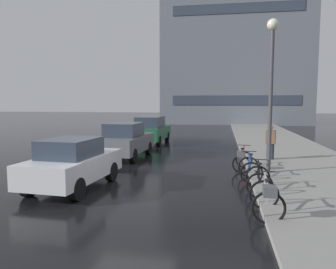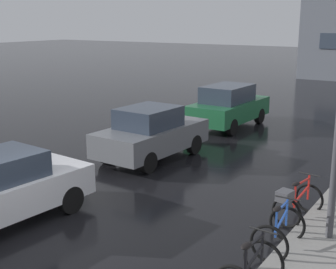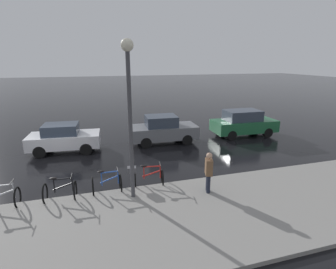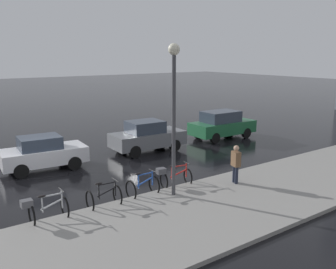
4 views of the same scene
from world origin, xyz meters
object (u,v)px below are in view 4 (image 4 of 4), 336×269
bicycle_nearest (44,209)px  pedestrian (236,163)px  bicycle_third (143,187)px  streetlamp (174,98)px  bicycle_second (104,197)px  bicycle_farthest (172,176)px  car_green (222,125)px  car_white (43,153)px  car_grey (147,136)px

bicycle_nearest → pedestrian: size_ratio=0.81×
pedestrian → bicycle_third: bearing=-107.7°
bicycle_nearest → streetlamp: (0.64, 4.55, 3.21)m
bicycle_second → bicycle_farthest: bicycle_second is taller
bicycle_farthest → pedestrian: size_ratio=0.87×
bicycle_third → streetlamp: streetlamp is taller
bicycle_second → car_green: bearing=117.4°
car_white → pedestrian: (6.66, 5.55, 0.16)m
bicycle_second → car_grey: car_grey is taller
bicycle_farthest → streetlamp: bearing=-34.2°
bicycle_second → car_grey: bearing=136.6°
car_green → pedestrian: bearing=-40.1°
bicycle_farthest → pedestrian: pedestrian is taller
bicycle_nearest → streetlamp: 5.60m
bicycle_farthest → car_white: 6.33m
bicycle_nearest → bicycle_second: (0.03, 2.04, -0.08)m
car_green → pedestrian: 8.73m
bicycle_farthest → streetlamp: 3.41m
bicycle_nearest → bicycle_third: 3.67m
car_white → bicycle_third: bearing=19.2°
bicycle_nearest → streetlamp: streetlamp is taller
streetlamp → bicycle_second: bearing=-103.7°
pedestrian → streetlamp: streetlamp is taller
bicycle_nearest → bicycle_farthest: 5.17m
car_white → car_grey: 5.65m
bicycle_second → streetlamp: size_ratio=0.20×
bicycle_third → bicycle_farthest: bicycle_third is taller
bicycle_nearest → car_white: car_white is taller
car_green → pedestrian: car_green is taller
bicycle_farthest → car_grey: (-5.38, 2.25, 0.35)m
car_white → car_grey: (-0.05, 5.65, 0.04)m
bicycle_third → car_green: 10.78m
bicycle_third → car_white: (-5.50, -1.92, 0.38)m
car_white → pedestrian: size_ratio=2.28×
streetlamp → bicycle_third: bearing=-129.7°
bicycle_farthest → streetlamp: (0.90, -0.61, 3.23)m
car_white → car_green: 11.17m
car_green → streetlamp: 10.82m
bicycle_farthest → car_grey: size_ratio=0.36×
bicycle_nearest → streetlamp: bearing=82.0°
bicycle_second → pedestrian: (1.04, 5.26, 0.54)m
bicycle_nearest → bicycle_third: (-0.09, 3.67, -0.08)m
car_grey → car_green: car_green is taller
car_grey → pedestrian: 6.71m
bicycle_second → bicycle_third: 1.64m
bicycle_nearest → pedestrian: 7.39m
car_grey → car_green: 5.51m
bicycle_farthest → car_green: bearing=124.5°
bicycle_nearest → bicycle_farthest: bearing=92.9°
bicycle_farthest → streetlamp: streetlamp is taller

